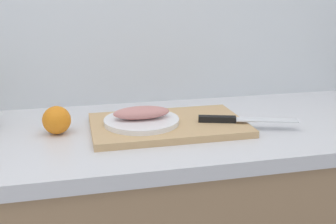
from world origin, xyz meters
TOP-DOWN VIEW (x-y plane):
  - back_wall at (0.00, 0.33)m, footprint 3.20×0.05m
  - cutting_board at (0.22, -0.01)m, footprint 0.45×0.29m
  - white_plate at (0.14, -0.01)m, footprint 0.22×0.22m
  - fish_fillet at (0.14, -0.01)m, footprint 0.17×0.07m
  - chef_knife at (0.41, -0.06)m, footprint 0.29×0.11m
  - orange_1 at (-0.10, 0.01)m, footprint 0.08×0.08m

SIDE VIEW (x-z plane):
  - cutting_board at x=0.22m, z-range 0.90..0.92m
  - white_plate at x=0.14m, z-range 0.92..0.93m
  - chef_knife at x=0.41m, z-range 0.92..0.94m
  - orange_1 at x=-0.10m, z-range 0.90..0.98m
  - fish_fillet at x=0.14m, z-range 0.94..0.97m
  - back_wall at x=0.00m, z-range 0.00..2.50m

